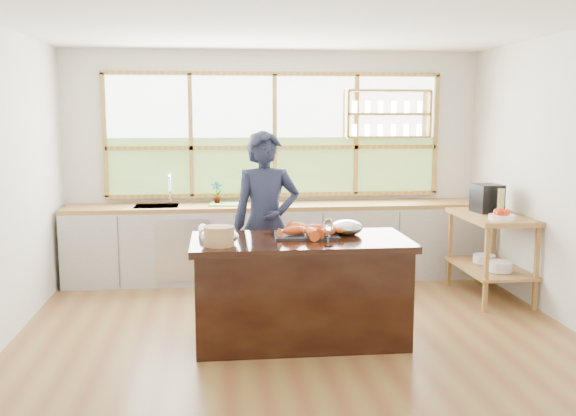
{
  "coord_description": "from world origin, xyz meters",
  "views": [
    {
      "loc": [
        -0.69,
        -5.51,
        1.95
      ],
      "look_at": [
        -0.07,
        0.15,
        1.11
      ],
      "focal_mm": 40.0,
      "sensor_mm": 36.0,
      "label": 1
    }
  ],
  "objects": [
    {
      "name": "ground_plane",
      "position": [
        0.0,
        0.0,
        0.0
      ],
      "size": [
        5.0,
        5.0,
        0.0
      ],
      "primitive_type": "plane",
      "color": "olive"
    },
    {
      "name": "room_shell",
      "position": [
        0.02,
        0.51,
        1.75
      ],
      "size": [
        5.02,
        4.52,
        2.71
      ],
      "color": "silver",
      "rests_on": "ground_plane"
    },
    {
      "name": "back_counter",
      "position": [
        -0.02,
        1.94,
        0.45
      ],
      "size": [
        4.9,
        0.63,
        0.9
      ],
      "color": "beige",
      "rests_on": "ground_plane"
    },
    {
      "name": "right_shelf_unit",
      "position": [
        2.19,
        0.89,
        0.6
      ],
      "size": [
        0.62,
        1.1,
        0.9
      ],
      "color": "#9A652D",
      "rests_on": "ground_plane"
    },
    {
      "name": "island",
      "position": [
        0.0,
        -0.2,
        0.45
      ],
      "size": [
        1.85,
        0.9,
        0.9
      ],
      "color": "black",
      "rests_on": "ground_plane"
    },
    {
      "name": "cook",
      "position": [
        -0.23,
        0.58,
        0.9
      ],
      "size": [
        0.68,
        0.46,
        1.79
      ],
      "primitive_type": "imported",
      "rotation": [
        0.0,
        0.0,
        0.06
      ],
      "color": "#181D32",
      "rests_on": "ground_plane"
    },
    {
      "name": "potted_plant",
      "position": [
        -0.71,
        2.0,
        1.04
      ],
      "size": [
        0.16,
        0.11,
        0.28
      ],
      "primitive_type": "imported",
      "rotation": [
        0.0,
        0.0,
        0.09
      ],
      "color": "slate",
      "rests_on": "back_counter"
    },
    {
      "name": "cutting_board",
      "position": [
        -0.59,
        1.94,
        0.91
      ],
      "size": [
        0.43,
        0.34,
        0.01
      ],
      "primitive_type": "cube",
      "rotation": [
        0.0,
        0.0,
        -0.1
      ],
      "color": "#61B43F",
      "rests_on": "back_counter"
    },
    {
      "name": "espresso_machine",
      "position": [
        2.19,
        1.05,
        1.05
      ],
      "size": [
        0.3,
        0.32,
        0.3
      ],
      "primitive_type": "cube",
      "rotation": [
        0.0,
        0.0,
        0.13
      ],
      "color": "black",
      "rests_on": "right_shelf_unit"
    },
    {
      "name": "wine_bottle",
      "position": [
        2.24,
        0.82,
        1.04
      ],
      "size": [
        0.09,
        0.09,
        0.28
      ],
      "primitive_type": "cylinder",
      "rotation": [
        0.0,
        0.0,
        0.34
      ],
      "color": "#A7B557",
      "rests_on": "right_shelf_unit"
    },
    {
      "name": "fruit_bowl",
      "position": [
        2.14,
        0.56,
        0.94
      ],
      "size": [
        0.26,
        0.26,
        0.11
      ],
      "color": "white",
      "rests_on": "right_shelf_unit"
    },
    {
      "name": "slate_board",
      "position": [
        0.07,
        -0.09,
        0.91
      ],
      "size": [
        0.57,
        0.43,
        0.02
      ],
      "primitive_type": "cube",
      "rotation": [
        0.0,
        0.0,
        -0.05
      ],
      "color": "black",
      "rests_on": "island"
    },
    {
      "name": "lobster_pile",
      "position": [
        0.09,
        -0.12,
        0.96
      ],
      "size": [
        0.52,
        0.48,
        0.08
      ],
      "color": "#E3561F",
      "rests_on": "slate_board"
    },
    {
      "name": "mixing_bowl_left",
      "position": [
        -0.68,
        -0.35,
        0.97
      ],
      "size": [
        0.31,
        0.31,
        0.15
      ],
      "primitive_type": "ellipsoid",
      "color": "#B1B4B7",
      "rests_on": "island"
    },
    {
      "name": "mixing_bowl_right",
      "position": [
        0.43,
        -0.04,
        0.96
      ],
      "size": [
        0.29,
        0.29,
        0.14
      ],
      "primitive_type": "ellipsoid",
      "color": "#B1B4B7",
      "rests_on": "island"
    },
    {
      "name": "wine_glass",
      "position": [
        0.19,
        -0.52,
        1.06
      ],
      "size": [
        0.08,
        0.08,
        0.22
      ],
      "color": "silver",
      "rests_on": "island"
    },
    {
      "name": "wicker_basket",
      "position": [
        -0.69,
        -0.41,
        0.98
      ],
      "size": [
        0.25,
        0.25,
        0.16
      ],
      "primitive_type": "cylinder",
      "color": "#B0834F",
      "rests_on": "island"
    },
    {
      "name": "parchment_roll",
      "position": [
        -0.83,
        0.04,
        0.94
      ],
      "size": [
        0.09,
        0.3,
        0.08
      ],
      "primitive_type": "cylinder",
      "rotation": [
        1.57,
        0.0,
        0.05
      ],
      "color": "white",
      "rests_on": "island"
    }
  ]
}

